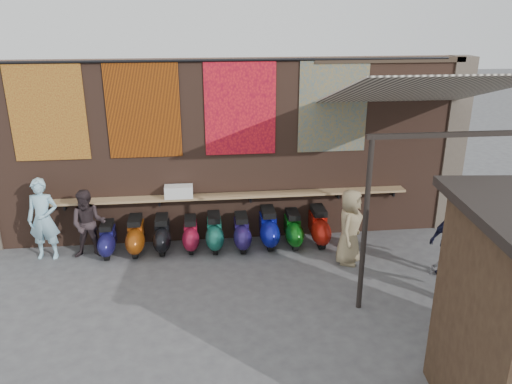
# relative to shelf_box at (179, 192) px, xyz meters

# --- Properties ---
(ground) EXTENTS (70.00, 70.00, 0.00)m
(ground) POSITION_rel_shelf_box_xyz_m (1.07, -2.30, -1.26)
(ground) COLOR #474749
(ground) RESTS_ON ground
(brick_wall) EXTENTS (10.00, 0.40, 4.00)m
(brick_wall) POSITION_rel_shelf_box_xyz_m (1.07, 0.40, 0.74)
(brick_wall) COLOR brown
(brick_wall) RESTS_ON ground
(pier_right) EXTENTS (0.50, 0.50, 4.00)m
(pier_right) POSITION_rel_shelf_box_xyz_m (6.27, 0.40, 0.74)
(pier_right) COLOR #4C4238
(pier_right) RESTS_ON ground
(eating_counter) EXTENTS (8.00, 0.32, 0.05)m
(eating_counter) POSITION_rel_shelf_box_xyz_m (1.07, 0.03, -0.16)
(eating_counter) COLOR #9E7A51
(eating_counter) RESTS_ON brick_wall
(shelf_box) EXTENTS (0.60, 0.28, 0.26)m
(shelf_box) POSITION_rel_shelf_box_xyz_m (0.00, 0.00, 0.00)
(shelf_box) COLOR white
(shelf_box) RESTS_ON eating_counter
(tapestry_redgold) EXTENTS (1.50, 0.02, 2.00)m
(tapestry_redgold) POSITION_rel_shelf_box_xyz_m (-2.53, 0.18, 1.74)
(tapestry_redgold) COLOR maroon
(tapestry_redgold) RESTS_ON brick_wall
(tapestry_sun) EXTENTS (1.50, 0.02, 2.00)m
(tapestry_sun) POSITION_rel_shelf_box_xyz_m (-0.63, 0.18, 1.74)
(tapestry_sun) COLOR #C5510B
(tapestry_sun) RESTS_ON brick_wall
(tapestry_orange) EXTENTS (1.50, 0.02, 2.00)m
(tapestry_orange) POSITION_rel_shelf_box_xyz_m (1.37, 0.18, 1.74)
(tapestry_orange) COLOR red
(tapestry_orange) RESTS_ON brick_wall
(tapestry_multi) EXTENTS (1.50, 0.02, 2.00)m
(tapestry_multi) POSITION_rel_shelf_box_xyz_m (3.37, 0.18, 1.74)
(tapestry_multi) COLOR #22577D
(tapestry_multi) RESTS_ON brick_wall
(hang_rail) EXTENTS (9.50, 0.06, 0.06)m
(hang_rail) POSITION_rel_shelf_box_xyz_m (1.07, 0.17, 2.72)
(hang_rail) COLOR black
(hang_rail) RESTS_ON brick_wall
(scooter_stool_0) EXTENTS (0.34, 0.75, 0.71)m
(scooter_stool_0) POSITION_rel_shelf_box_xyz_m (-1.53, -0.32, -0.90)
(scooter_stool_0) COLOR #171550
(scooter_stool_0) RESTS_ON ground
(scooter_stool_1) EXTENTS (0.37, 0.82, 0.78)m
(scooter_stool_1) POSITION_rel_shelf_box_xyz_m (-0.95, -0.28, -0.87)
(scooter_stool_1) COLOR #80370B
(scooter_stool_1) RESTS_ON ground
(scooter_stool_2) EXTENTS (0.36, 0.80, 0.76)m
(scooter_stool_2) POSITION_rel_shelf_box_xyz_m (-0.39, -0.25, -0.88)
(scooter_stool_2) COLOR black
(scooter_stool_2) RESTS_ON ground
(scooter_stool_3) EXTENTS (0.34, 0.75, 0.71)m
(scooter_stool_3) POSITION_rel_shelf_box_xyz_m (0.22, -0.26, -0.90)
(scooter_stool_3) COLOR maroon
(scooter_stool_3) RESTS_ON ground
(scooter_stool_4) EXTENTS (0.37, 0.81, 0.77)m
(scooter_stool_4) POSITION_rel_shelf_box_xyz_m (0.73, -0.29, -0.87)
(scooter_stool_4) COLOR #175C4D
(scooter_stool_4) RESTS_ON ground
(scooter_stool_5) EXTENTS (0.36, 0.79, 0.75)m
(scooter_stool_5) POSITION_rel_shelf_box_xyz_m (1.33, -0.34, -0.88)
(scooter_stool_5) COLOR #231753
(scooter_stool_5) RESTS_ON ground
(scooter_stool_6) EXTENTS (0.40, 0.88, 0.83)m
(scooter_stool_6) POSITION_rel_shelf_box_xyz_m (1.92, -0.26, -0.84)
(scooter_stool_6) COLOR navy
(scooter_stool_6) RESTS_ON ground
(scooter_stool_7) EXTENTS (0.36, 0.81, 0.77)m
(scooter_stool_7) POSITION_rel_shelf_box_xyz_m (2.46, -0.31, -0.87)
(scooter_stool_7) COLOR #0B5010
(scooter_stool_7) RESTS_ON ground
(scooter_stool_8) EXTENTS (0.39, 0.87, 0.82)m
(scooter_stool_8) POSITION_rel_shelf_box_xyz_m (3.05, -0.30, -0.84)
(scooter_stool_8) COLOR #99150B
(scooter_stool_8) RESTS_ON ground
(diner_left) EXTENTS (0.67, 0.46, 1.75)m
(diner_left) POSITION_rel_shelf_box_xyz_m (-2.78, -0.30, -0.38)
(diner_left) COLOR #9ACCE1
(diner_left) RESTS_ON ground
(diner_right) EXTENTS (0.74, 0.58, 1.49)m
(diner_right) POSITION_rel_shelf_box_xyz_m (-1.88, -0.36, -0.51)
(diner_right) COLOR #312629
(diner_right) RESTS_ON ground
(shopper_navy) EXTENTS (0.93, 0.44, 1.55)m
(shopper_navy) POSITION_rel_shelf_box_xyz_m (5.26, -1.99, -0.48)
(shopper_navy) COLOR black
(shopper_navy) RESTS_ON ground
(shopper_grey) EXTENTS (1.16, 0.82, 1.63)m
(shopper_grey) POSITION_rel_shelf_box_xyz_m (4.97, -2.94, -0.44)
(shopper_grey) COLOR #545357
(shopper_grey) RESTS_ON ground
(shopper_tan) EXTENTS (0.83, 0.93, 1.59)m
(shopper_tan) POSITION_rel_shelf_box_xyz_m (3.45, -1.24, -0.46)
(shopper_tan) COLOR #9A8762
(shopper_tan) RESTS_ON ground
(awning_canvas) EXTENTS (3.20, 3.28, 0.97)m
(awning_canvas) POSITION_rel_shelf_box_xyz_m (4.57, -1.40, 2.29)
(awning_canvas) COLOR beige
(awning_canvas) RESTS_ON brick_wall
(awning_ledger) EXTENTS (3.30, 0.08, 0.12)m
(awning_ledger) POSITION_rel_shelf_box_xyz_m (4.57, 0.19, 2.69)
(awning_ledger) COLOR #33261C
(awning_ledger) RESTS_ON brick_wall
(awning_header) EXTENTS (3.00, 0.08, 0.08)m
(awning_header) POSITION_rel_shelf_box_xyz_m (4.57, -2.90, 1.82)
(awning_header) COLOR black
(awning_header) RESTS_ON awning_post_left
(awning_post_left) EXTENTS (0.09, 0.09, 3.10)m
(awning_post_left) POSITION_rel_shelf_box_xyz_m (3.17, -2.90, 0.29)
(awning_post_left) COLOR black
(awning_post_left) RESTS_ON ground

